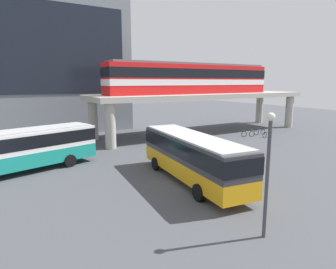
{
  "coord_description": "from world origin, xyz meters",
  "views": [
    {
      "loc": [
        -10.85,
        -15.51,
        6.77
      ],
      "look_at": [
        2.27,
        6.31,
        2.2
      ],
      "focal_mm": 31.62,
      "sensor_mm": 36.0,
      "label": 1
    }
  ],
  "objects_px": {
    "train": "(192,78)",
    "station_building": "(16,59)",
    "bicycle_blue": "(260,132)",
    "bus_secondary": "(23,146)",
    "bicycle_silver": "(248,134)",
    "bicycle_orange": "(206,139)",
    "bus_main": "(192,153)",
    "bicycle_black": "(267,134)"
  },
  "relations": [
    {
      "from": "bicycle_silver",
      "to": "bicycle_black",
      "type": "bearing_deg",
      "value": -40.0
    },
    {
      "from": "bus_main",
      "to": "bicycle_orange",
      "type": "distance_m",
      "value": 13.97
    },
    {
      "from": "bicycle_black",
      "to": "bicycle_silver",
      "type": "bearing_deg",
      "value": 140.0
    },
    {
      "from": "train",
      "to": "bus_main",
      "type": "xyz_separation_m",
      "value": [
        -11.04,
        -15.43,
        -5.21
      ]
    },
    {
      "from": "train",
      "to": "bicycle_orange",
      "type": "xyz_separation_m",
      "value": [
        -1.67,
        -5.2,
        -6.84
      ]
    },
    {
      "from": "bicycle_silver",
      "to": "bicycle_orange",
      "type": "distance_m",
      "value": 6.41
    },
    {
      "from": "station_building",
      "to": "bicycle_blue",
      "type": "relative_size",
      "value": 15.66
    },
    {
      "from": "bicycle_orange",
      "to": "bicycle_black",
      "type": "relative_size",
      "value": 0.92
    },
    {
      "from": "bus_secondary",
      "to": "bicycle_orange",
      "type": "relative_size",
      "value": 6.85
    },
    {
      "from": "train",
      "to": "bicycle_blue",
      "type": "bearing_deg",
      "value": -35.63
    },
    {
      "from": "bus_secondary",
      "to": "bicycle_silver",
      "type": "distance_m",
      "value": 25.47
    },
    {
      "from": "station_building",
      "to": "bicycle_blue",
      "type": "height_order",
      "value": "station_building"
    },
    {
      "from": "bicycle_black",
      "to": "station_building",
      "type": "bearing_deg",
      "value": 139.03
    },
    {
      "from": "station_building",
      "to": "bus_secondary",
      "type": "xyz_separation_m",
      "value": [
        -1.78,
        -22.27,
        -7.76
      ]
    },
    {
      "from": "train",
      "to": "bicycle_orange",
      "type": "distance_m",
      "value": 8.75
    },
    {
      "from": "train",
      "to": "station_building",
      "type": "bearing_deg",
      "value": 141.23
    },
    {
      "from": "bicycle_orange",
      "to": "bicycle_blue",
      "type": "bearing_deg",
      "value": 0.57
    },
    {
      "from": "station_building",
      "to": "bicycle_silver",
      "type": "distance_m",
      "value": 32.64
    },
    {
      "from": "bicycle_silver",
      "to": "bus_secondary",
      "type": "bearing_deg",
      "value": -176.06
    },
    {
      "from": "train",
      "to": "bicycle_black",
      "type": "height_order",
      "value": "train"
    },
    {
      "from": "train",
      "to": "bicycle_silver",
      "type": "bearing_deg",
      "value": -48.72
    },
    {
      "from": "train",
      "to": "bicycle_blue",
      "type": "height_order",
      "value": "train"
    },
    {
      "from": "bus_main",
      "to": "station_building",
      "type": "bearing_deg",
      "value": 104.34
    },
    {
      "from": "station_building",
      "to": "train",
      "type": "relative_size",
      "value": 1.2
    },
    {
      "from": "bicycle_blue",
      "to": "bicycle_black",
      "type": "xyz_separation_m",
      "value": [
        -0.62,
        -1.77,
        0.0
      ]
    },
    {
      "from": "bus_secondary",
      "to": "bicycle_black",
      "type": "bearing_deg",
      "value": 0.53
    },
    {
      "from": "train",
      "to": "bicycle_orange",
      "type": "relative_size",
      "value": 14.01
    },
    {
      "from": "bicycle_blue",
      "to": "train",
      "type": "bearing_deg",
      "value": 144.37
    },
    {
      "from": "bicycle_blue",
      "to": "bus_main",
      "type": "bearing_deg",
      "value": -150.39
    },
    {
      "from": "bicycle_orange",
      "to": "bicycle_blue",
      "type": "distance_m",
      "value": 8.81
    },
    {
      "from": "bus_secondary",
      "to": "bicycle_blue",
      "type": "distance_m",
      "value": 27.88
    },
    {
      "from": "train",
      "to": "bicycle_black",
      "type": "relative_size",
      "value": 12.94
    },
    {
      "from": "train",
      "to": "bicycle_blue",
      "type": "distance_m",
      "value": 11.12
    },
    {
      "from": "bicycle_silver",
      "to": "bicycle_black",
      "type": "distance_m",
      "value": 2.33
    },
    {
      "from": "station_building",
      "to": "bus_secondary",
      "type": "bearing_deg",
      "value": -94.58
    },
    {
      "from": "bicycle_orange",
      "to": "train",
      "type": "bearing_deg",
      "value": 72.15
    },
    {
      "from": "bicycle_blue",
      "to": "bicycle_black",
      "type": "height_order",
      "value": "same"
    },
    {
      "from": "bicycle_black",
      "to": "train",
      "type": "bearing_deg",
      "value": 133.41
    },
    {
      "from": "bus_main",
      "to": "bicycle_orange",
      "type": "relative_size",
      "value": 6.82
    },
    {
      "from": "station_building",
      "to": "bus_main",
      "type": "relative_size",
      "value": 2.47
    },
    {
      "from": "bicycle_silver",
      "to": "bus_main",
      "type": "bearing_deg",
      "value": -147.48
    },
    {
      "from": "bus_main",
      "to": "bicycle_blue",
      "type": "bearing_deg",
      "value": 29.61
    }
  ]
}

